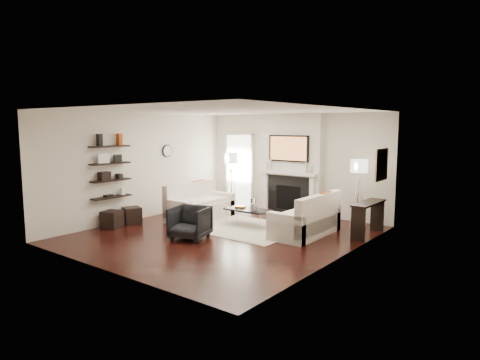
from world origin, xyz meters
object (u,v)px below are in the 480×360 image
Objects in this scene: ottoman_near at (132,215)px; armchair at (190,221)px; loveseat_left_base at (200,211)px; lamp_left_shade at (231,158)px; coffee_table at (248,210)px; loveseat_right_base at (305,225)px; lamp_right_shade at (359,166)px.

armchair is at bearing -4.20° from ottoman_near.
lamp_left_shade is (-0.39, 1.75, 1.24)m from loveseat_left_base.
coffee_table is at bearing 62.18° from armchair.
loveseat_right_base is 4.50× the size of lamp_left_shade.
loveseat_right_base is 1.64× the size of coffee_table.
loveseat_left_base is at bearing -175.05° from loveseat_right_base.
coffee_table is 1.68m from armchair.
loveseat_left_base is 4.08m from lamp_right_shade.
loveseat_right_base is 2.51m from armchair.
lamp_right_shade is (3.51, 1.68, 1.24)m from loveseat_left_base.
loveseat_left_base and loveseat_right_base have the same top height.
lamp_right_shade is (0.61, 1.43, 1.24)m from loveseat_right_base.
ottoman_near is (-2.45, -1.50, -0.20)m from coffee_table.
loveseat_left_base is 2.18m from lamp_left_shade.
ottoman_near is (-0.62, -3.11, -1.25)m from lamp_left_shade.
ottoman_near is at bearing -126.51° from loveseat_left_base.
lamp_right_shade is 1.00× the size of ottoman_near.
ottoman_near is (-4.52, -3.04, -1.25)m from lamp_right_shade.
loveseat_right_base is 3.82m from lamp_left_shade.
armchair reaches higher than coffee_table.
coffee_table is 2.66m from lamp_left_shade.
armchair is at bearing -126.78° from lamp_right_shade.
lamp_left_shade reaches higher than coffee_table.
lamp_right_shade is (2.07, 1.55, 1.05)m from coffee_table.
loveseat_left_base is 4.50× the size of lamp_right_shade.
loveseat_right_base is at bearing 22.45° from ottoman_near.
loveseat_left_base is at bearing 53.49° from ottoman_near.
coffee_table is (-1.46, -0.12, 0.19)m from loveseat_right_base.
armchair is at bearing -100.89° from coffee_table.
lamp_right_shade reaches higher than loveseat_left_base.
lamp_right_shade is at bearing 25.57° from loveseat_left_base.
lamp_left_shade is at bearing 78.74° from ottoman_near.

